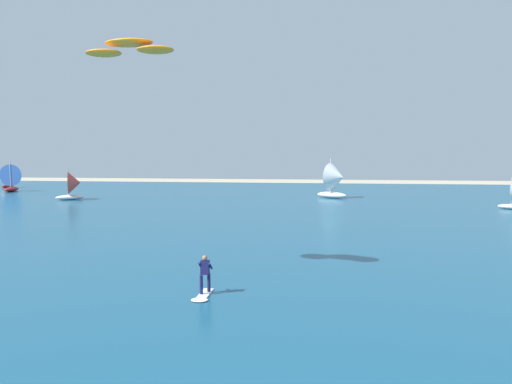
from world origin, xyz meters
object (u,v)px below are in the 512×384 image
Objects in this scene: kitesurfer at (204,281)px; sailboat_heeled_over at (74,185)px; sailboat_mid_left at (336,180)px; kite at (129,48)px; sailboat_near_shore at (6,178)px; sailboat_mid_right at (13,177)px.

sailboat_heeled_over is (-27.18, 38.82, 1.30)m from kitesurfer.
sailboat_heeled_over is 34.72m from sailboat_mid_left.
kite is 45.10m from sailboat_mid_left.
sailboat_near_shore is (-23.14, 18.85, -0.16)m from sailboat_heeled_over.
kite is 0.95× the size of sailboat_mid_right.
kitesurfer is 0.42× the size of kite.
sailboat_mid_left is at bearing 11.04° from sailboat_heeled_over.
sailboat_near_shore is (-50.32, 57.67, 1.13)m from kitesurfer.
kite is 63.21m from sailboat_mid_right.
sailboat_near_shore is 9.28m from sailboat_mid_right.
sailboat_mid_left is 1.10× the size of sailboat_mid_right.
sailboat_mid_left is (34.07, 6.65, 0.57)m from sailboat_heeled_over.
sailboat_heeled_over reaches higher than sailboat_near_shore.
sailboat_near_shore is at bearing 167.96° from sailboat_mid_left.
kite is at bearing -57.59° from sailboat_heeled_over.
kitesurfer is at bearing -48.97° from sailboat_mid_right.
sailboat_mid_right reaches higher than kitesurfer.
sailboat_mid_left is at bearing 75.56° from kite.
sailboat_mid_left reaches higher than sailboat_heeled_over.
sailboat_heeled_over is at bearing -35.10° from sailboat_mid_right.
sailboat_heeled_over is 0.85× the size of sailboat_mid_right.
kitesurfer is 67.28m from sailboat_mid_right.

